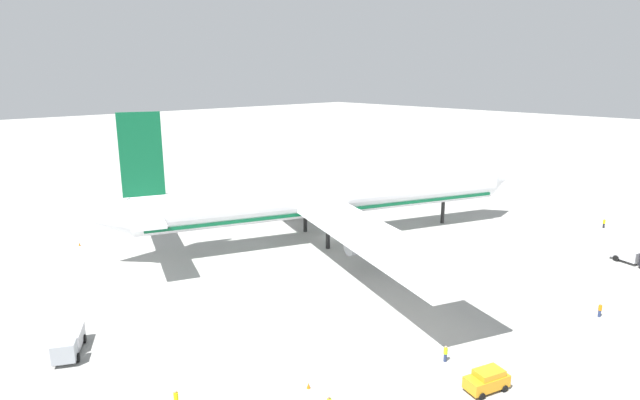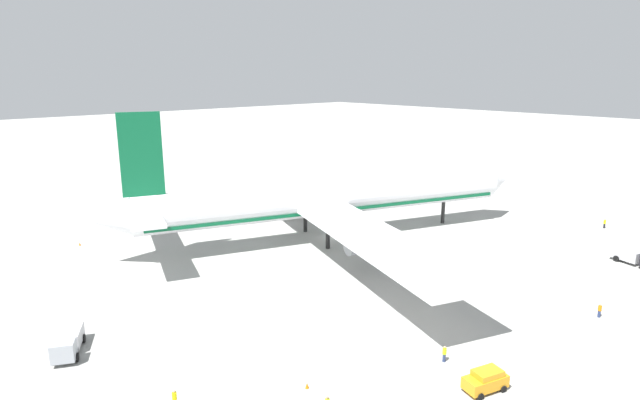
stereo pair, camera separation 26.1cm
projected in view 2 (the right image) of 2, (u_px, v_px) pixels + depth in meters
name	position (u px, v px, depth m)	size (l,w,h in m)	color
ground_plane	(333.00, 237.00, 90.73)	(600.00, 600.00, 0.00)	#9E9E99
airliner	(326.00, 199.00, 88.66)	(73.47, 78.88, 22.44)	white
service_truck_2	(68.00, 342.00, 52.96)	(4.78, 6.37, 2.33)	#999EA5
service_truck_3	(636.00, 257.00, 77.51)	(4.09, 6.90, 2.33)	black
service_van	(486.00, 380.00, 46.81)	(4.39, 2.96, 1.97)	orange
ground_worker_0	(444.00, 354.00, 51.53)	(0.57, 0.57, 1.69)	navy
ground_worker_1	(175.00, 399.00, 44.30)	(0.53, 0.53, 1.78)	navy
ground_worker_4	(600.00, 310.00, 60.90)	(0.56, 0.56, 1.69)	navy
ground_worker_5	(605.00, 223.00, 95.76)	(0.48, 0.48, 1.76)	black
traffic_cone_0	(634.00, 250.00, 83.23)	(0.36, 0.36, 0.55)	orange
traffic_cone_1	(80.00, 244.00, 86.30)	(0.36, 0.36, 0.55)	orange
traffic_cone_3	(307.00, 386.00, 47.30)	(0.36, 0.36, 0.55)	orange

